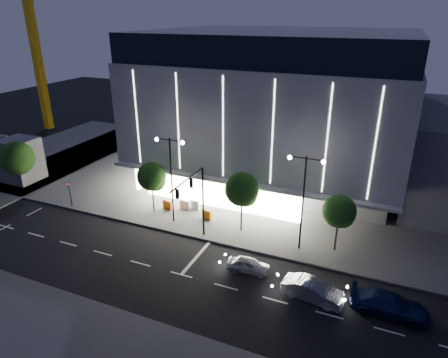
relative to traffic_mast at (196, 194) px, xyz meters
The scene contains 19 objects.
ground 6.12m from the traffic_mast, 106.66° to the right, with size 160.00×160.00×0.00m, color black.
sidewalk_museum 21.62m from the traffic_mast, 79.04° to the left, with size 70.00×40.00×0.15m, color #474747.
sidewalk_west 32.09m from the traffic_mast, 167.87° to the left, with size 16.00×50.00×0.15m, color #474747.
museum 19.54m from the traffic_mast, 84.04° to the left, with size 30.00×25.80×18.00m.
traffic_mast is the anchor object (origin of this frame).
street_lamp_west 4.89m from the traffic_mast, 146.35° to the left, with size 3.16×0.36×9.00m.
street_lamp_east 9.43m from the traffic_mast, 16.48° to the left, with size 3.16×0.36×9.00m.
ped_signal_far 16.35m from the traffic_mast, behind, with size 0.22×0.24×3.00m.
tower_crane 51.04m from the traffic_mast, 149.53° to the left, with size 32.00×2.00×28.50m.
tree_left 7.95m from the traffic_mast, 152.16° to the left, with size 3.02×3.02×5.72m.
tree_mid 4.82m from the traffic_mast, 50.58° to the left, with size 3.25×3.25×6.15m.
tree_right 12.63m from the traffic_mast, 17.02° to the left, with size 2.91×2.91×5.51m.
car_lead 7.71m from the traffic_mast, 20.57° to the right, with size 1.45×3.60×1.23m, color #ADB0B5.
car_second 12.78m from the traffic_mast, 17.29° to the right, with size 1.62×4.65×1.53m, color #A4A7AB.
car_third 17.62m from the traffic_mast, 10.19° to the right, with size 2.20×5.41×1.57m, color #131C48.
barrier_a 8.76m from the traffic_mast, 141.75° to the left, with size 1.10×0.25×1.00m, color #E2550C.
barrier_b 8.18m from the traffic_mast, 127.79° to the left, with size 1.10×0.25×1.00m, color white.
barrier_c 6.25m from the traffic_mast, 103.62° to the left, with size 1.10×0.25×1.00m, color orange.
barrier_d 8.01m from the traffic_mast, 118.99° to the left, with size 1.10×0.25×1.00m, color white.
Camera 1 is at (15.94, -25.06, 19.99)m, focal length 32.00 mm.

